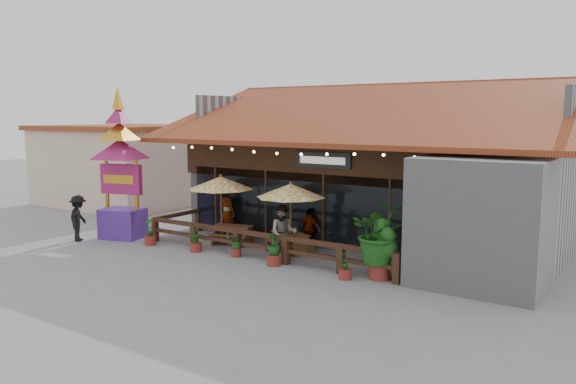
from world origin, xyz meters
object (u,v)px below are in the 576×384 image
Objects in this scene: thai_sign_tower at (120,153)px; pedestrian at (78,218)px; umbrella_right at (291,191)px; tropical_plant at (380,234)px; picnic_table_right at (290,239)px; picnic_table_left at (233,232)px; umbrella_left at (221,183)px.

thai_sign_tower is 3.56× the size of pedestrian.
umbrella_right is 1.35× the size of tropical_plant.
picnic_table_left is at bearing -177.91° from picnic_table_right.
umbrella_left is 1.32× the size of tropical_plant.
umbrella_right is 1.73× the size of picnic_table_right.
picnic_table_left is 2.52m from picnic_table_right.
picnic_table_left is at bearing -94.83° from pedestrian.
umbrella_right is at bearing -3.38° from picnic_table_left.
picnic_table_right is (2.94, 0.23, -1.79)m from umbrella_left.
umbrella_left is 0.98× the size of umbrella_right.
umbrella_right is 3.21m from picnic_table_left.
umbrella_left is 0.49× the size of thai_sign_tower.
thai_sign_tower is 10.84m from tropical_plant.
picnic_table_left is at bearing 170.00° from tropical_plant.
umbrella_left is at bearing -161.72° from picnic_table_left.
umbrella_left is 5.66m from pedestrian.
umbrella_right is 0.50× the size of thai_sign_tower.
tropical_plant is at bearing -17.32° from picnic_table_right.
umbrella_left is at bearing -175.50° from picnic_table_right.
picnic_table_right is 7.48m from thai_sign_tower.
tropical_plant is 1.32× the size of pedestrian.
umbrella_left is 3.12m from umbrella_right.
thai_sign_tower reaches higher than tropical_plant.
tropical_plant is (10.65, 0.47, -1.98)m from thai_sign_tower.
picnic_table_right is at bearing -102.81° from pedestrian.
picnic_table_left is 0.94× the size of picnic_table_right.
picnic_table_right is 1.03× the size of pedestrian.
umbrella_right is at bearing 11.89° from thai_sign_tower.
picnic_table_left is 5.94m from pedestrian.
picnic_table_left is 0.27× the size of thai_sign_tower.
picnic_table_right is 0.29× the size of thai_sign_tower.
umbrella_right is (3.12, -0.02, -0.06)m from umbrella_left.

